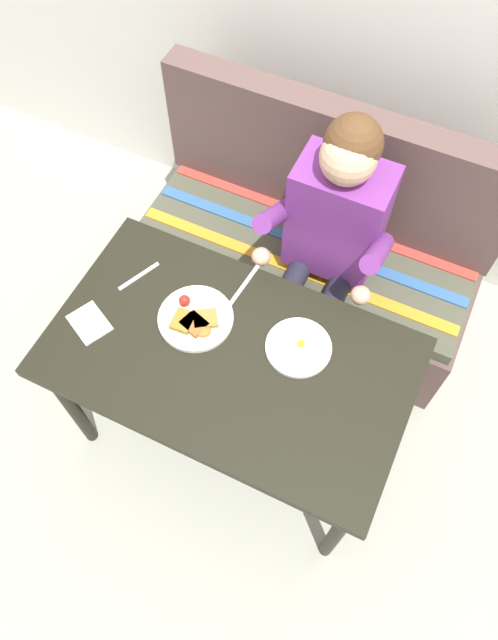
{
  "coord_description": "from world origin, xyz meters",
  "views": [
    {
      "loc": [
        0.43,
        -0.75,
        2.48
      ],
      "look_at": [
        0.0,
        0.15,
        0.72
      ],
      "focal_mm": 33.39,
      "sensor_mm": 36.0,
      "label": 1
    }
  ],
  "objects_px": {
    "plate_breakfast": "(195,319)",
    "napkin": "(89,323)",
    "couch": "(308,254)",
    "fork": "(139,276)",
    "table": "(230,365)",
    "plate_eggs": "(299,347)",
    "knife": "(243,286)",
    "person": "(330,235)"
  },
  "relations": [
    {
      "from": "table",
      "to": "plate_eggs",
      "type": "distance_m",
      "value": 0.25
    },
    {
      "from": "table",
      "to": "napkin",
      "type": "distance_m",
      "value": 0.49
    },
    {
      "from": "fork",
      "to": "knife",
      "type": "distance_m",
      "value": 0.37
    },
    {
      "from": "plate_eggs",
      "to": "knife",
      "type": "xyz_separation_m",
      "value": [
        -0.27,
        0.14,
        -0.01
      ]
    },
    {
      "from": "couch",
      "to": "knife",
      "type": "height_order",
      "value": "couch"
    },
    {
      "from": "table",
      "to": "fork",
      "type": "xyz_separation_m",
      "value": [
        -0.42,
        0.14,
        0.08
      ]
    },
    {
      "from": "napkin",
      "to": "fork",
      "type": "distance_m",
      "value": 0.24
    },
    {
      "from": "table",
      "to": "person",
      "type": "relative_size",
      "value": 0.99
    },
    {
      "from": "napkin",
      "to": "plate_eggs",
      "type": "bearing_deg",
      "value": 17.74
    },
    {
      "from": "fork",
      "to": "plate_eggs",
      "type": "bearing_deg",
      "value": 22.36
    },
    {
      "from": "table",
      "to": "person",
      "type": "height_order",
      "value": "person"
    },
    {
      "from": "couch",
      "to": "plate_eggs",
      "type": "height_order",
      "value": "couch"
    },
    {
      "from": "napkin",
      "to": "fork",
      "type": "height_order",
      "value": "napkin"
    },
    {
      "from": "person",
      "to": "napkin",
      "type": "relative_size",
      "value": 8.67
    },
    {
      "from": "plate_breakfast",
      "to": "couch",
      "type": "bearing_deg",
      "value": 77.15
    },
    {
      "from": "table",
      "to": "plate_breakfast",
      "type": "distance_m",
      "value": 0.2
    },
    {
      "from": "plate_breakfast",
      "to": "napkin",
      "type": "distance_m",
      "value": 0.36
    },
    {
      "from": "fork",
      "to": "knife",
      "type": "xyz_separation_m",
      "value": [
        0.35,
        0.12,
        0.0
      ]
    },
    {
      "from": "table",
      "to": "knife",
      "type": "relative_size",
      "value": 6.0
    },
    {
      "from": "table",
      "to": "couch",
      "type": "distance_m",
      "value": 0.83
    },
    {
      "from": "table",
      "to": "plate_breakfast",
      "type": "xyz_separation_m",
      "value": [
        -0.16,
        0.06,
        0.1
      ]
    },
    {
      "from": "napkin",
      "to": "knife",
      "type": "distance_m",
      "value": 0.54
    },
    {
      "from": "fork",
      "to": "knife",
      "type": "relative_size",
      "value": 0.85
    },
    {
      "from": "knife",
      "to": "table",
      "type": "bearing_deg",
      "value": -68.29
    },
    {
      "from": "plate_eggs",
      "to": "napkin",
      "type": "relative_size",
      "value": 1.57
    },
    {
      "from": "plate_eggs",
      "to": "knife",
      "type": "relative_size",
      "value": 1.1
    },
    {
      "from": "couch",
      "to": "plate_breakfast",
      "type": "xyz_separation_m",
      "value": [
        -0.16,
        -0.7,
        0.41
      ]
    },
    {
      "from": "person",
      "to": "plate_eggs",
      "type": "xyz_separation_m",
      "value": [
        0.08,
        -0.47,
        -0.0
      ]
    },
    {
      "from": "couch",
      "to": "knife",
      "type": "distance_m",
      "value": 0.65
    },
    {
      "from": "couch",
      "to": "plate_eggs",
      "type": "relative_size",
      "value": 6.57
    },
    {
      "from": "plate_breakfast",
      "to": "napkin",
      "type": "relative_size",
      "value": 1.83
    },
    {
      "from": "couch",
      "to": "fork",
      "type": "xyz_separation_m",
      "value": [
        -0.42,
        -0.63,
        0.4
      ]
    },
    {
      "from": "plate_eggs",
      "to": "fork",
      "type": "distance_m",
      "value": 0.62
    },
    {
      "from": "napkin",
      "to": "couch",
      "type": "bearing_deg",
      "value": 61.02
    },
    {
      "from": "person",
      "to": "plate_breakfast",
      "type": "xyz_separation_m",
      "value": [
        -0.28,
        -0.52,
        0.0
      ]
    },
    {
      "from": "plate_breakfast",
      "to": "fork",
      "type": "distance_m",
      "value": 0.27
    },
    {
      "from": "table",
      "to": "plate_breakfast",
      "type": "bearing_deg",
      "value": 157.93
    },
    {
      "from": "plate_eggs",
      "to": "table",
      "type": "bearing_deg",
      "value": -148.92
    },
    {
      "from": "couch",
      "to": "knife",
      "type": "xyz_separation_m",
      "value": [
        -0.07,
        -0.51,
        0.4
      ]
    },
    {
      "from": "person",
      "to": "knife",
      "type": "height_order",
      "value": "person"
    },
    {
      "from": "plate_eggs",
      "to": "napkin",
      "type": "distance_m",
      "value": 0.71
    },
    {
      "from": "person",
      "to": "couch",
      "type": "bearing_deg",
      "value": 124.22
    }
  ]
}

